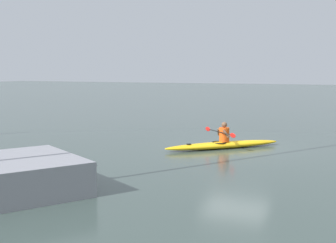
{
  "coord_description": "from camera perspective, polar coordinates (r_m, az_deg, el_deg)",
  "views": [
    {
      "loc": [
        -4.72,
        17.32,
        2.99
      ],
      "look_at": [
        0.75,
        4.81,
        1.47
      ],
      "focal_mm": 49.9,
      "sensor_mm": 36.0,
      "label": 1
    }
  ],
  "objects": [
    {
      "name": "kayaker",
      "position": [
        17.87,
        6.83,
        -1.45
      ],
      "size": [
        1.72,
        1.67,
        0.75
      ],
      "color": "#E04C14",
      "rests_on": "kayak"
    },
    {
      "name": "kayak",
      "position": [
        17.93,
        6.77,
        -2.86
      ],
      "size": [
        3.81,
        3.9,
        0.26
      ],
      "color": "#EAB214",
      "rests_on": "ground"
    },
    {
      "name": "ground_plane",
      "position": [
        18.2,
        8.3,
        -3.16
      ],
      "size": [
        160.0,
        160.0,
        0.0
      ],
      "primitive_type": "plane",
      "color": "#384742"
    }
  ]
}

